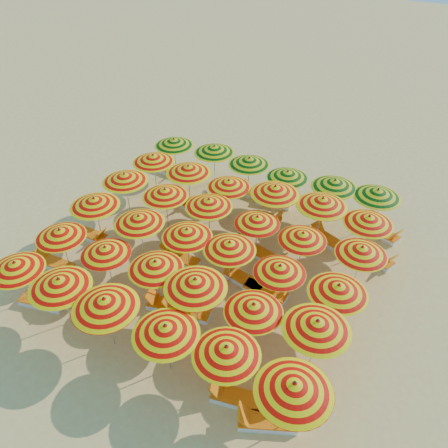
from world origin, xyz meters
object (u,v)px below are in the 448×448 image
(umbrella_34, at_px, (335,184))
(umbrella_7, at_px, (105,250))
(umbrella_12, at_px, (94,202))
(umbrella_25, at_px, (188,169))
(lounger_2, at_px, (266,421))
(umbrella_16, at_px, (280,269))
(umbrella_1, at_px, (59,283))
(beachgoer_b, at_px, (244,229))
(umbrella_33, at_px, (288,174))
(lounger_14, at_px, (375,257))
(umbrella_17, at_px, (338,289))
(umbrella_19, at_px, (165,193))
(umbrella_20, at_px, (209,203))
(umbrella_29, at_px, (369,220))
(lounger_4, at_px, (169,306))
(umbrella_0, at_px, (15,266))
(lounger_16, at_px, (256,195))
(umbrella_8, at_px, (156,265))
(umbrella_13, at_px, (139,219))
(umbrella_2, at_px, (105,303))
(umbrella_4, at_px, (226,350))
(umbrella_15, at_px, (230,246))
(lounger_5, at_px, (186,311))
(umbrella_21, at_px, (257,220))
(umbrella_23, at_px, (362,251))
(lounger_1, at_px, (237,398))
(umbrella_32, at_px, (249,161))
(umbrella_35, at_px, (378,193))
(lounger_10, at_px, (267,257))
(umbrella_14, at_px, (187,233))
(lounger_3, at_px, (55,263))
(umbrella_10, at_px, (254,308))
(umbrella_3, at_px, (166,329))
(umbrella_22, at_px, (303,236))
(umbrella_5, at_px, (294,387))
(lounger_12, at_px, (264,219))
(umbrella_18, at_px, (125,177))
(lounger_17, at_px, (274,202))
(lounger_7, at_px, (180,258))
(umbrella_30, at_px, (174,142))
(beachgoer_a, at_px, (206,205))
(umbrella_28, at_px, (323,202))
(umbrella_27, at_px, (275,190))
(lounger_6, at_px, (90,235))
(umbrella_24, at_px, (153,158))
(umbrella_26, at_px, (229,184))
(lounger_13, at_px, (328,240))
(lounger_8, at_px, (243,280))

(umbrella_34, bearing_deg, umbrella_7, -127.54)
(umbrella_12, xyz_separation_m, umbrella_25, (2.12, 4.10, 0.02))
(lounger_2, bearing_deg, umbrella_16, -95.20)
(umbrella_1, xyz_separation_m, beachgoer_b, (3.56, 6.86, -1.19))
(umbrella_33, xyz_separation_m, lounger_14, (4.78, -1.95, -1.66))
(umbrella_17, bearing_deg, umbrella_19, 165.42)
(umbrella_20, xyz_separation_m, umbrella_29, (6.24, 1.96, -0.01))
(umbrella_17, xyz_separation_m, beachgoer_b, (-4.73, 2.72, -1.11))
(umbrella_20, distance_m, lounger_4, 4.71)
(umbrella_0, relative_size, lounger_16, 1.36)
(umbrella_8, distance_m, umbrella_13, 2.79)
(umbrella_2, distance_m, umbrella_4, 4.17)
(umbrella_15, relative_size, lounger_5, 1.36)
(lounger_16, bearing_deg, umbrella_21, 120.58)
(umbrella_19, xyz_separation_m, umbrella_23, (8.51, 0.22, -0.07))
(lounger_1, bearing_deg, umbrella_32, -77.08)
(umbrella_35, xyz_separation_m, lounger_1, (-1.57, -10.43, -1.80))
(lounger_10, distance_m, beachgoer_b, 1.56)
(umbrella_14, bearing_deg, umbrella_17, -2.36)
(umbrella_23, xyz_separation_m, lounger_10, (-3.61, -0.18, -1.67))
(umbrella_12, bearing_deg, lounger_4, -22.70)
(umbrella_8, height_order, lounger_3, umbrella_8)
(umbrella_10, bearing_deg, umbrella_21, 112.74)
(umbrella_19, bearing_deg, umbrella_3, -56.06)
(umbrella_19, height_order, lounger_4, umbrella_19)
(umbrella_15, relative_size, umbrella_16, 1.22)
(umbrella_4, xyz_separation_m, umbrella_15, (-2.04, 4.19, -0.03))
(umbrella_0, height_order, umbrella_22, umbrella_0)
(umbrella_32, height_order, lounger_1, umbrella_32)
(umbrella_5, xyz_separation_m, umbrella_35, (-0.07, 10.48, -0.08))
(umbrella_25, bearing_deg, lounger_16, 38.17)
(lounger_4, xyz_separation_m, lounger_12, (0.99, 6.54, 0.00))
(umbrella_2, bearing_deg, umbrella_32, 89.48)
(umbrella_33, bearing_deg, lounger_5, -94.66)
(umbrella_18, relative_size, lounger_17, 1.35)
(umbrella_0, bearing_deg, umbrella_8, 28.28)
(umbrella_0, height_order, lounger_7, umbrella_0)
(umbrella_12, bearing_deg, umbrella_30, 90.66)
(beachgoer_a, bearing_deg, umbrella_28, -32.11)
(umbrella_7, xyz_separation_m, umbrella_29, (8.23, 6.26, 0.13))
(umbrella_8, height_order, umbrella_27, umbrella_27)
(umbrella_10, relative_size, umbrella_33, 0.86)
(umbrella_16, relative_size, lounger_16, 1.13)
(umbrella_1, distance_m, lounger_12, 9.66)
(umbrella_12, height_order, lounger_6, umbrella_12)
(umbrella_24, bearing_deg, umbrella_7, -70.31)
(umbrella_26, xyz_separation_m, lounger_13, (4.75, 0.30, -1.69))
(lounger_3, xyz_separation_m, lounger_7, (4.35, 2.70, 0.00))
(umbrella_22, relative_size, lounger_8, 1.37)
(lounger_4, bearing_deg, umbrella_24, -64.15)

